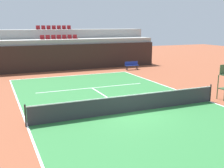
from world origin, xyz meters
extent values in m
plane|color=brown|center=(0.00, 0.00, 0.00)|extent=(80.00, 80.00, 0.00)
cube|color=#2D7238|center=(0.00, 0.00, 0.01)|extent=(11.00, 24.00, 0.01)
cube|color=white|center=(0.00, 11.95, 0.01)|extent=(11.00, 0.10, 0.00)
cube|color=white|center=(-5.45, 0.00, 0.01)|extent=(0.10, 24.00, 0.00)
cube|color=white|center=(5.45, 0.00, 0.01)|extent=(0.10, 24.00, 0.00)
cube|color=white|center=(0.00, 6.40, 0.01)|extent=(8.26, 0.10, 0.00)
cube|color=white|center=(0.00, 3.20, 0.01)|extent=(0.10, 6.40, 0.00)
cube|color=black|center=(0.00, 15.23, 1.32)|extent=(20.98, 0.30, 2.65)
cube|color=#9E9E99|center=(0.00, 16.58, 1.57)|extent=(20.98, 2.40, 3.15)
cube|color=#9E9E99|center=(0.00, 18.98, 2.05)|extent=(20.98, 2.40, 4.11)
cube|color=maroon|center=(-1.75, 16.58, 3.17)|extent=(0.44, 0.44, 0.04)
cube|color=maroon|center=(-1.75, 16.78, 3.39)|extent=(0.44, 0.04, 0.40)
cube|color=maroon|center=(-1.17, 16.58, 3.17)|extent=(0.44, 0.44, 0.04)
cube|color=maroon|center=(-1.17, 16.78, 3.39)|extent=(0.44, 0.04, 0.40)
cube|color=maroon|center=(-0.58, 16.58, 3.17)|extent=(0.44, 0.44, 0.04)
cube|color=maroon|center=(-0.58, 16.78, 3.39)|extent=(0.44, 0.04, 0.40)
cube|color=maroon|center=(0.00, 16.58, 3.17)|extent=(0.44, 0.44, 0.04)
cube|color=maroon|center=(0.00, 16.78, 3.39)|extent=(0.44, 0.04, 0.40)
cube|color=maroon|center=(0.58, 16.58, 3.17)|extent=(0.44, 0.44, 0.04)
cube|color=maroon|center=(0.58, 16.78, 3.39)|extent=(0.44, 0.04, 0.40)
cube|color=maroon|center=(1.17, 16.58, 3.17)|extent=(0.44, 0.44, 0.04)
cube|color=maroon|center=(1.17, 16.78, 3.39)|extent=(0.44, 0.04, 0.40)
cube|color=maroon|center=(1.75, 16.58, 3.17)|extent=(0.44, 0.44, 0.04)
cube|color=maroon|center=(1.75, 16.78, 3.39)|extent=(0.44, 0.04, 0.40)
cube|color=maroon|center=(-1.75, 18.98, 4.13)|extent=(0.44, 0.44, 0.04)
cube|color=maroon|center=(-1.75, 19.18, 4.35)|extent=(0.44, 0.04, 0.40)
cube|color=maroon|center=(-1.17, 18.98, 4.13)|extent=(0.44, 0.44, 0.04)
cube|color=maroon|center=(-1.17, 19.18, 4.35)|extent=(0.44, 0.04, 0.40)
cube|color=maroon|center=(-0.58, 18.98, 4.13)|extent=(0.44, 0.44, 0.04)
cube|color=maroon|center=(-0.58, 19.18, 4.35)|extent=(0.44, 0.04, 0.40)
cube|color=maroon|center=(0.00, 18.98, 4.13)|extent=(0.44, 0.44, 0.04)
cube|color=maroon|center=(0.00, 19.18, 4.35)|extent=(0.44, 0.04, 0.40)
cube|color=maroon|center=(0.58, 18.98, 4.13)|extent=(0.44, 0.44, 0.04)
cube|color=maroon|center=(0.58, 19.18, 4.35)|extent=(0.44, 0.04, 0.40)
cube|color=maroon|center=(1.17, 18.98, 4.13)|extent=(0.44, 0.44, 0.04)
cube|color=maroon|center=(1.17, 19.18, 4.35)|extent=(0.44, 0.04, 0.40)
cube|color=maroon|center=(1.75, 18.98, 4.13)|extent=(0.44, 0.44, 0.04)
cube|color=maroon|center=(1.75, 19.18, 4.35)|extent=(0.44, 0.04, 0.40)
cylinder|color=black|center=(-5.50, 0.00, 0.55)|extent=(0.08, 0.08, 1.07)
cylinder|color=black|center=(5.50, 0.00, 0.55)|extent=(0.08, 0.08, 1.07)
cube|color=#333338|center=(0.00, 0.00, 0.47)|extent=(10.90, 0.02, 0.92)
cube|color=white|center=(0.00, 0.00, 0.96)|extent=(10.90, 0.04, 0.05)
cylinder|color=#334C2D|center=(6.35, 0.30, 0.78)|extent=(0.06, 0.06, 1.55)
cube|color=#3F5938|center=(6.70, 0.28, 1.90)|extent=(0.60, 0.04, 0.60)
cube|color=navy|center=(6.73, 12.88, 0.45)|extent=(1.50, 0.40, 0.05)
cube|color=navy|center=(6.73, 13.06, 0.67)|extent=(1.50, 0.04, 0.36)
cube|color=#2D2D33|center=(6.13, 12.74, 0.21)|extent=(0.06, 0.06, 0.42)
cube|color=#2D2D33|center=(7.33, 12.74, 0.21)|extent=(0.06, 0.06, 0.42)
cube|color=#2D2D33|center=(6.13, 13.02, 0.21)|extent=(0.06, 0.06, 0.42)
cube|color=#2D2D33|center=(7.33, 13.02, 0.21)|extent=(0.06, 0.06, 0.42)
camera|label=1|loc=(-6.71, -12.93, 4.70)|focal=44.78mm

